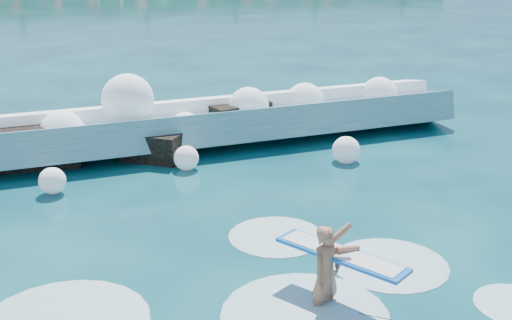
{
  "coord_description": "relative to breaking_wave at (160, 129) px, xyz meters",
  "views": [
    {
      "loc": [
        -3.22,
        -10.08,
        5.6
      ],
      "look_at": [
        1.5,
        2.0,
        1.2
      ],
      "focal_mm": 45.0,
      "sensor_mm": 36.0,
      "label": 1
    }
  ],
  "objects": [
    {
      "name": "ground",
      "position": [
        -0.67,
        -7.4,
        -0.55
      ],
      "size": [
        200.0,
        200.0,
        0.0
      ],
      "primitive_type": "plane",
      "color": "#072D3F",
      "rests_on": "ground"
    },
    {
      "name": "breaking_wave",
      "position": [
        0.0,
        0.0,
        0.0
      ],
      "size": [
        18.17,
        2.82,
        1.57
      ],
      "color": "teal",
      "rests_on": "ground"
    },
    {
      "name": "rock_cluster",
      "position": [
        -0.74,
        -0.15,
        -0.14
      ],
      "size": [
        7.96,
        3.15,
        1.27
      ],
      "color": "black",
      "rests_on": "ground"
    },
    {
      "name": "surfer_with_board",
      "position": [
        0.55,
        -9.37,
        0.07
      ],
      "size": [
        1.54,
        2.84,
        1.67
      ],
      "color": "#A2684C",
      "rests_on": "ground"
    },
    {
      "name": "wave_spray",
      "position": [
        -0.83,
        -0.09,
        0.43
      ],
      "size": [
        15.14,
        4.71,
        2.22
      ],
      "color": "white",
      "rests_on": "ground"
    },
    {
      "name": "surf_foam",
      "position": [
        -0.64,
        -8.98,
        -0.55
      ],
      "size": [
        9.04,
        6.22,
        0.14
      ],
      "color": "silver",
      "rests_on": "ground"
    }
  ]
}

